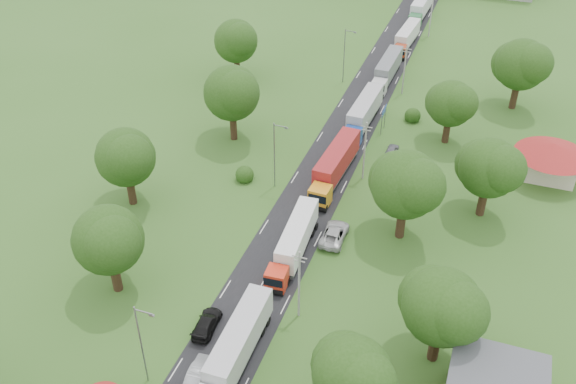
% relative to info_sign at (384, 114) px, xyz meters
% --- Properties ---
extents(ground, '(260.00, 260.00, 0.00)m').
position_rel_info_sign_xyz_m(ground, '(-5.20, -35.00, -3.00)').
color(ground, '#2F571D').
rests_on(ground, ground).
extents(road, '(8.00, 200.00, 0.04)m').
position_rel_info_sign_xyz_m(road, '(-5.20, -15.00, -3.00)').
color(road, black).
rests_on(road, ground).
extents(info_sign, '(0.12, 3.10, 4.10)m').
position_rel_info_sign_xyz_m(info_sign, '(0.00, 0.00, 0.00)').
color(info_sign, slate).
rests_on(info_sign, ground).
extents(pole_1, '(1.60, 0.24, 9.00)m').
position_rel_info_sign_xyz_m(pole_1, '(0.30, -42.00, 1.68)').
color(pole_1, gray).
rests_on(pole_1, ground).
extents(pole_2, '(1.60, 0.24, 9.00)m').
position_rel_info_sign_xyz_m(pole_2, '(0.30, -14.00, 1.68)').
color(pole_2, gray).
rests_on(pole_2, ground).
extents(pole_3, '(1.60, 0.24, 9.00)m').
position_rel_info_sign_xyz_m(pole_3, '(0.30, 14.00, 1.68)').
color(pole_3, gray).
rests_on(pole_3, ground).
extents(pole_4, '(1.60, 0.24, 9.00)m').
position_rel_info_sign_xyz_m(pole_4, '(0.30, 42.00, 1.68)').
color(pole_4, gray).
rests_on(pole_4, ground).
extents(lamp_0, '(2.03, 0.22, 10.00)m').
position_rel_info_sign_xyz_m(lamp_0, '(-10.55, -55.00, 2.55)').
color(lamp_0, slate).
rests_on(lamp_0, ground).
extents(lamp_1, '(2.03, 0.22, 10.00)m').
position_rel_info_sign_xyz_m(lamp_1, '(-10.55, -20.00, 2.55)').
color(lamp_1, slate).
rests_on(lamp_1, ground).
extents(lamp_2, '(2.03, 0.22, 10.00)m').
position_rel_info_sign_xyz_m(lamp_2, '(-10.55, 15.00, 2.55)').
color(lamp_2, slate).
rests_on(lamp_2, ground).
extents(tree_2, '(8.00, 8.00, 10.10)m').
position_rel_info_sign_xyz_m(tree_2, '(8.79, -52.86, 3.59)').
color(tree_2, '#382616').
rests_on(tree_2, ground).
extents(tree_3, '(8.80, 8.80, 11.07)m').
position_rel_info_sign_xyz_m(tree_3, '(14.79, -42.84, 4.22)').
color(tree_3, '#382616').
rests_on(tree_3, ground).
extents(tree_4, '(9.60, 9.60, 12.05)m').
position_rel_info_sign_xyz_m(tree_4, '(7.79, -24.83, 4.85)').
color(tree_4, '#382616').
rests_on(tree_4, ground).
extents(tree_5, '(8.80, 8.80, 11.07)m').
position_rel_info_sign_xyz_m(tree_5, '(16.79, -16.84, 4.22)').
color(tree_5, '#382616').
rests_on(tree_5, ground).
extents(tree_6, '(8.00, 8.00, 10.10)m').
position_rel_info_sign_xyz_m(tree_6, '(9.79, 0.14, 3.59)').
color(tree_6, '#382616').
rests_on(tree_6, ground).
extents(tree_7, '(9.60, 9.60, 12.05)m').
position_rel_info_sign_xyz_m(tree_7, '(18.79, 15.17, 4.85)').
color(tree_7, '#382616').
rests_on(tree_7, ground).
extents(tree_10, '(8.80, 8.80, 11.07)m').
position_rel_info_sign_xyz_m(tree_10, '(-20.21, -44.84, 4.22)').
color(tree_10, '#382616').
rests_on(tree_10, ground).
extents(tree_11, '(8.80, 8.80, 11.07)m').
position_rel_info_sign_xyz_m(tree_11, '(-27.21, -29.84, 4.22)').
color(tree_11, '#382616').
rests_on(tree_11, ground).
extents(tree_12, '(9.60, 9.60, 12.05)m').
position_rel_info_sign_xyz_m(tree_12, '(-21.21, -9.83, 4.85)').
color(tree_12, '#382616').
rests_on(tree_12, ground).
extents(tree_13, '(8.80, 8.80, 11.07)m').
position_rel_info_sign_xyz_m(tree_13, '(-29.21, 10.16, 4.22)').
color(tree_13, '#382616').
rests_on(tree_13, ground).
extents(house_cream, '(10.08, 10.08, 5.80)m').
position_rel_info_sign_xyz_m(house_cream, '(24.80, -5.00, 0.64)').
color(house_cream, beige).
rests_on(house_cream, ground).
extents(truck_0, '(2.74, 15.03, 4.16)m').
position_rel_info_sign_xyz_m(truck_0, '(-3.41, -50.28, -0.79)').
color(truck_0, white).
rests_on(truck_0, ground).
extents(truck_1, '(3.14, 14.22, 3.93)m').
position_rel_info_sign_xyz_m(truck_1, '(-3.39, -32.80, -0.92)').
color(truck_1, red).
rests_on(truck_1, ground).
extents(truck_2, '(3.42, 15.79, 4.36)m').
position_rel_info_sign_xyz_m(truck_2, '(-3.44, -15.60, -0.69)').
color(truck_2, orange).
rests_on(truck_2, ground).
extents(truck_3, '(3.08, 15.43, 4.27)m').
position_rel_info_sign_xyz_m(truck_3, '(-3.40, 0.54, -0.74)').
color(truck_3, navy).
rests_on(truck_3, ground).
extents(truck_4, '(2.74, 14.62, 4.05)m').
position_rel_info_sign_xyz_m(truck_4, '(-3.43, 18.39, -0.85)').
color(truck_4, '#B7B7B7').
rests_on(truck_4, ground).
extents(truck_5, '(3.11, 14.05, 3.88)m').
position_rel_info_sign_xyz_m(truck_5, '(-3.11, 34.73, -0.94)').
color(truck_5, '#9A3217').
rests_on(truck_5, ground).
extents(truck_6, '(3.04, 15.40, 4.26)m').
position_rel_info_sign_xyz_m(truck_6, '(-3.37, 52.20, -0.74)').
color(truck_6, '#246235').
rests_on(truck_6, ground).
extents(car_lane_mid, '(1.95, 4.68, 1.51)m').
position_rel_info_sign_xyz_m(car_lane_mid, '(-6.20, -53.00, -2.25)').
color(car_lane_mid, '#9EA1A6').
rests_on(car_lane_mid, ground).
extents(car_lane_rear, '(2.46, 5.24, 1.48)m').
position_rel_info_sign_xyz_m(car_lane_rear, '(-8.20, -47.00, -2.26)').
color(car_lane_rear, black).
rests_on(car_lane_rear, ground).
extents(car_verge_near, '(2.87, 6.05, 1.67)m').
position_rel_info_sign_xyz_m(car_verge_near, '(0.30, -28.32, -2.17)').
color(car_verge_near, '#B5B5B5').
rests_on(car_verge_near, ground).
extents(car_verge_far, '(1.76, 4.08, 1.37)m').
position_rel_info_sign_xyz_m(car_verge_far, '(2.80, -6.42, -2.32)').
color(car_verge_far, slate).
rests_on(car_verge_far, ground).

